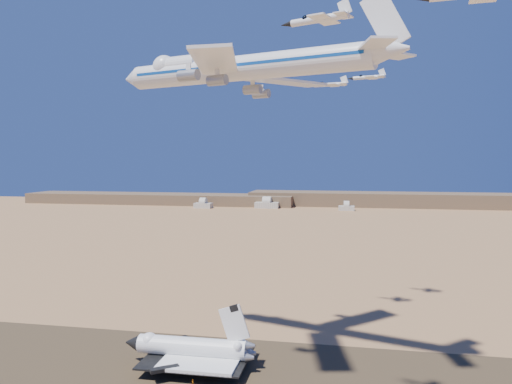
% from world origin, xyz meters
% --- Properties ---
extents(ground, '(1200.00, 1200.00, 0.00)m').
position_xyz_m(ground, '(0.00, 0.00, 0.00)').
color(ground, '#AA784B').
rests_on(ground, ground).
extents(runway, '(600.00, 50.00, 0.06)m').
position_xyz_m(runway, '(0.00, 0.00, 0.03)').
color(runway, '#483B24').
rests_on(runway, ground).
extents(ridgeline, '(960.00, 90.00, 18.00)m').
position_xyz_m(ridgeline, '(65.32, 527.31, 7.63)').
color(ridgeline, brown).
rests_on(ridgeline, ground).
extents(hangars, '(200.50, 29.50, 30.00)m').
position_xyz_m(hangars, '(-64.00, 478.43, 4.83)').
color(hangars, beige).
rests_on(hangars, ground).
extents(shuttle, '(40.08, 24.59, 19.80)m').
position_xyz_m(shuttle, '(1.66, -0.45, 5.32)').
color(shuttle, white).
rests_on(shuttle, runway).
extents(carrier_747, '(88.99, 66.37, 22.27)m').
position_xyz_m(carrier_747, '(14.88, 1.21, 87.46)').
color(carrier_747, white).
extents(crew_a, '(0.62, 0.74, 1.71)m').
position_xyz_m(crew_a, '(8.05, -6.59, 0.91)').
color(crew_a, '#CF6D0C').
rests_on(crew_a, runway).
extents(crew_b, '(1.01, 1.01, 1.87)m').
position_xyz_m(crew_b, '(11.51, -5.84, 1.00)').
color(crew_b, '#CF6D0C').
rests_on(crew_b, runway).
extents(crew_c, '(1.08, 0.99, 1.67)m').
position_xyz_m(crew_c, '(6.07, -12.07, 0.89)').
color(crew_c, '#CF6D0C').
rests_on(crew_c, runway).
extents(chase_jet_a, '(14.88, 8.81, 3.83)m').
position_xyz_m(chase_jet_a, '(41.28, -38.95, 88.98)').
color(chase_jet_a, white).
extents(chase_jet_e, '(15.11, 8.40, 3.78)m').
position_xyz_m(chase_jet_e, '(39.25, 47.24, 89.02)').
color(chase_jet_e, white).
extents(chase_jet_f, '(15.05, 8.67, 3.82)m').
position_xyz_m(chase_jet_f, '(53.38, 63.96, 93.89)').
color(chase_jet_f, white).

